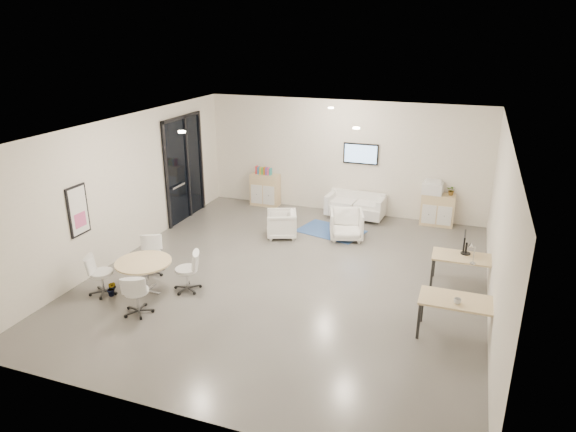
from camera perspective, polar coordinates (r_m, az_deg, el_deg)
The scene contains 21 objects.
room_shell at distance 10.48m, azimuth 0.19°, elevation 1.15°, with size 9.60×10.60×4.80m.
glass_door at distance 14.34m, azimuth -11.44°, elevation 5.53°, with size 0.09×1.90×2.85m.
artwork at distance 11.19m, azimuth -22.29°, elevation 0.55°, with size 0.05×0.54×1.04m.
wall_tv at distance 14.46m, azimuth 8.09°, elevation 6.86°, with size 0.98×0.06×0.58m.
ceiling_spots at distance 10.93m, azimuth 0.69°, elevation 10.48°, with size 3.14×4.14×0.03m.
sideboard_left at distance 15.40m, azimuth -2.55°, elevation 2.92°, with size 0.84×0.44×0.95m.
sideboard_right at distance 14.36m, azimuth 16.27°, elevation 0.68°, with size 0.87×0.42×0.87m.
books at distance 15.26m, azimuth -2.72°, elevation 5.04°, with size 0.49×0.14×0.22m.
printer at distance 14.20m, azimuth 15.82°, elevation 3.08°, with size 0.55×0.47×0.37m.
loveseat at distance 14.51m, azimuth 7.54°, elevation 1.06°, with size 1.62×0.89×0.59m.
blue_rug at distance 13.53m, azimuth 4.78°, elevation -1.68°, with size 1.62×1.08×0.01m, color #325B9A.
armchair_left at distance 13.02m, azimuth -0.75°, elevation -0.77°, with size 0.73×0.68×0.75m, color white.
armchair_right at distance 12.95m, azimuth 6.50°, elevation -0.83°, with size 0.80×0.75×0.82m, color white.
desk_rear at distance 11.02m, azimuth 19.05°, elevation -4.61°, with size 1.29×0.66×0.67m.
desk_front at distance 9.24m, azimuth 18.58°, elevation -9.24°, with size 1.35×0.68×0.70m.
monitor at distance 11.05m, azimuth 19.04°, elevation -2.84°, with size 0.20×0.50×0.44m.
round_table at distance 10.61m, azimuth -15.76°, elevation -5.30°, with size 1.11×1.11×0.67m.
meeting_chairs at distance 10.69m, azimuth -15.67°, elevation -6.16°, with size 2.28×2.28×0.82m.
plant_cabinet at distance 14.21m, azimuth 17.71°, elevation 2.62°, with size 0.24×0.27×0.21m, color #3F7F3F.
plant_floor at distance 10.88m, azimuth -18.97°, elevation -8.05°, with size 0.18×0.32×0.14m, color #3F7F3F.
cup at distance 9.05m, azimuth 18.32°, elevation -8.91°, with size 0.12×0.09×0.12m, color white.
Camera 1 is at (3.34, -9.35, 4.98)m, focal length 32.00 mm.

